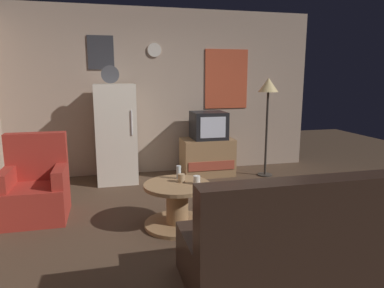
% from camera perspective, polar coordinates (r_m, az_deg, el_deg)
% --- Properties ---
extents(ground_plane, '(12.00, 12.00, 0.00)m').
position_cam_1_polar(ground_plane, '(3.88, 1.34, -13.53)').
color(ground_plane, '#4C3828').
extents(wall_with_art, '(5.20, 0.12, 2.70)m').
position_cam_1_polar(wall_with_art, '(5.94, -4.76, 8.44)').
color(wall_with_art, tan).
rests_on(wall_with_art, ground_plane).
extents(fridge, '(0.60, 0.62, 1.77)m').
position_cam_1_polar(fridge, '(5.47, -12.31, 1.71)').
color(fridge, silver).
rests_on(fridge, ground_plane).
extents(tv_stand, '(0.84, 0.53, 0.61)m').
position_cam_1_polar(tv_stand, '(5.79, 2.49, -2.09)').
color(tv_stand, '#9E754C').
rests_on(tv_stand, ground_plane).
extents(crt_tv, '(0.54, 0.51, 0.44)m').
position_cam_1_polar(crt_tv, '(5.70, 2.72, 3.07)').
color(crt_tv, black).
rests_on(crt_tv, tv_stand).
extents(standing_lamp, '(0.32, 0.32, 1.59)m').
position_cam_1_polar(standing_lamp, '(5.72, 12.32, 8.19)').
color(standing_lamp, '#332D28').
rests_on(standing_lamp, ground_plane).
extents(coffee_table, '(0.72, 0.72, 0.48)m').
position_cam_1_polar(coffee_table, '(3.84, -2.42, -9.91)').
color(coffee_table, '#9E754C').
rests_on(coffee_table, ground_plane).
extents(wine_glass, '(0.05, 0.05, 0.15)m').
position_cam_1_polar(wine_glass, '(3.93, -2.19, -4.62)').
color(wine_glass, silver).
rests_on(wine_glass, coffee_table).
extents(mug_ceramic_white, '(0.08, 0.08, 0.09)m').
position_cam_1_polar(mug_ceramic_white, '(3.74, 0.77, -5.88)').
color(mug_ceramic_white, silver).
rests_on(mug_ceramic_white, coffee_table).
extents(mug_ceramic_tan, '(0.08, 0.08, 0.09)m').
position_cam_1_polar(mug_ceramic_tan, '(3.81, -1.75, -5.57)').
color(mug_ceramic_tan, tan).
rests_on(mug_ceramic_tan, coffee_table).
extents(armchair, '(0.68, 0.68, 0.96)m').
position_cam_1_polar(armchair, '(4.43, -24.09, -6.69)').
color(armchair, '#A52D23').
rests_on(armchair, ground_plane).
extents(couch, '(1.70, 0.80, 0.92)m').
position_cam_1_polar(couch, '(2.94, 16.38, -15.61)').
color(couch, black).
rests_on(couch, ground_plane).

